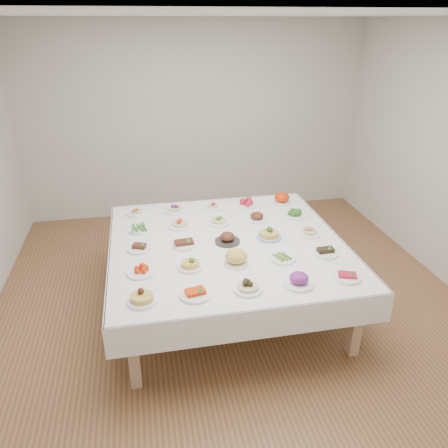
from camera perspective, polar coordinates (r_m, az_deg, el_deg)
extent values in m
plane|color=brown|center=(4.85, 0.81, -9.59)|extent=(5.00, 5.00, 0.00)
cube|color=white|center=(3.98, 1.08, 25.67)|extent=(5.00, 5.00, 0.02)
cube|color=beige|center=(6.59, -3.77, 13.18)|extent=(5.00, 0.02, 2.80)
cube|color=beige|center=(2.13, 15.83, -15.97)|extent=(5.00, 0.02, 2.80)
cube|color=white|center=(4.37, 0.39, -2.72)|extent=(2.29, 2.29, 0.06)
cube|color=white|center=(5.44, -2.06, 1.81)|extent=(2.31, 0.02, 0.28)
cube|color=white|center=(3.50, 4.28, -12.99)|extent=(2.31, 0.02, 0.28)
cube|color=white|center=(4.76, 14.03, -2.54)|extent=(0.02, 2.31, 0.28)
cube|color=white|center=(4.37, -14.57, -5.29)|extent=(0.02, 2.31, 0.28)
cube|color=tan|center=(3.72, -11.77, -16.10)|extent=(0.09, 0.09, 0.69)
cube|color=tan|center=(4.11, 16.90, -12.22)|extent=(0.09, 0.09, 0.69)
cube|color=tan|center=(5.33, -12.00, -2.41)|extent=(0.09, 0.09, 0.69)
cube|color=tan|center=(5.61, 8.07, -0.64)|extent=(0.09, 0.09, 0.69)
cylinder|color=white|center=(3.54, -10.63, -9.90)|extent=(0.23, 0.23, 0.02)
cylinder|color=white|center=(3.56, -3.76, -9.22)|extent=(0.25, 0.25, 0.02)
cylinder|color=white|center=(3.62, 3.15, -8.53)|extent=(0.24, 0.24, 0.02)
cylinder|color=white|center=(3.74, 9.71, -7.69)|extent=(0.26, 0.26, 0.02)
cylinder|color=white|center=(3.91, 15.75, -6.74)|extent=(0.23, 0.23, 0.02)
cylinder|color=white|center=(3.91, -10.77, -6.23)|extent=(0.25, 0.25, 0.02)
cylinder|color=white|center=(3.92, -4.41, -5.67)|extent=(0.22, 0.22, 0.02)
cylinder|color=white|center=(3.98, 1.60, -5.13)|extent=(0.22, 0.22, 0.02)
cylinder|color=white|center=(4.08, 7.59, -4.49)|extent=(0.25, 0.25, 0.02)
cylinder|color=white|center=(4.25, 13.08, -3.74)|extent=(0.24, 0.24, 0.02)
cylinder|color=white|center=(4.29, -10.98, -3.22)|extent=(0.23, 0.23, 0.02)
cylinder|color=white|center=(4.30, -5.24, -2.76)|extent=(0.23, 0.23, 0.02)
cylinder|color=#2D2B28|center=(4.35, 0.44, -2.31)|extent=(0.25, 0.25, 0.02)
cylinder|color=#4C66B2|center=(4.46, 5.90, -1.72)|extent=(0.25, 0.25, 0.02)
cylinder|color=white|center=(4.58, 11.05, -1.29)|extent=(0.22, 0.22, 0.02)
cylinder|color=white|center=(4.67, -11.04, -0.76)|extent=(0.23, 0.23, 0.02)
cylinder|color=white|center=(4.69, -5.77, -0.28)|extent=(0.24, 0.24, 0.02)
cylinder|color=white|center=(4.74, -0.69, 0.15)|extent=(0.25, 0.25, 0.02)
cylinder|color=white|center=(4.83, 4.30, 0.57)|extent=(0.23, 0.23, 0.02)
cylinder|color=white|center=(4.96, 9.13, 0.97)|extent=(0.22, 0.22, 0.02)
cylinder|color=white|center=(5.07, -11.24, 1.36)|extent=(0.24, 0.24, 0.02)
cylinder|color=white|center=(5.07, -6.31, 1.71)|extent=(0.25, 0.25, 0.02)
cylinder|color=white|center=(5.12, -1.47, 2.12)|extent=(0.22, 0.22, 0.02)
cylinder|color=white|center=(5.20, 3.06, 2.43)|extent=(0.23, 0.23, 0.02)
cylinder|color=white|center=(5.33, 7.53, 2.82)|extent=(0.23, 0.23, 0.02)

